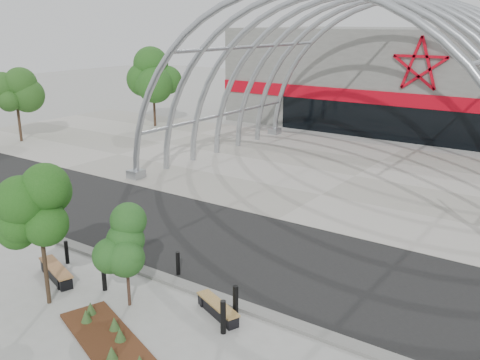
% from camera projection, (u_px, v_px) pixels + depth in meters
% --- Properties ---
extents(ground, '(140.00, 140.00, 0.00)m').
position_uv_depth(ground, '(174.00, 279.00, 18.53)').
color(ground, gray).
rests_on(ground, ground).
extents(road, '(140.00, 7.00, 0.02)m').
position_uv_depth(road, '(233.00, 245.00, 21.28)').
color(road, black).
rests_on(road, ground).
extents(forecourt, '(60.00, 17.00, 0.04)m').
position_uv_depth(forecourt, '(355.00, 176.00, 30.69)').
color(forecourt, '#9D998D').
rests_on(forecourt, ground).
extents(kerb, '(60.00, 0.50, 0.12)m').
position_uv_depth(kerb, '(169.00, 280.00, 18.32)').
color(kerb, slate).
rests_on(kerb, ground).
extents(arena_building, '(34.00, 15.24, 8.00)m').
position_uv_depth(arena_building, '(447.00, 79.00, 43.64)').
color(arena_building, slate).
rests_on(arena_building, ground).
extents(vault_canopy, '(20.80, 15.80, 20.36)m').
position_uv_depth(vault_canopy, '(355.00, 176.00, 30.69)').
color(vault_canopy, '#A0A5AB').
rests_on(vault_canopy, ground).
extents(planting_bed, '(4.72, 2.85, 0.48)m').
position_uv_depth(planting_bed, '(110.00, 340.00, 14.79)').
color(planting_bed, '#3D1A0D').
rests_on(planting_bed, ground).
extents(street_tree_0, '(1.84, 1.84, 4.20)m').
position_uv_depth(street_tree_0, '(39.00, 214.00, 16.09)').
color(street_tree_0, black).
rests_on(street_tree_0, ground).
extents(street_tree_1, '(1.29, 1.29, 3.06)m').
position_uv_depth(street_tree_1, '(125.00, 241.00, 16.19)').
color(street_tree_1, '#331E19').
rests_on(street_tree_1, ground).
extents(bench_0, '(2.24, 1.15, 0.46)m').
position_uv_depth(bench_0, '(56.00, 273.00, 18.47)').
color(bench_0, black).
rests_on(bench_0, ground).
extents(bench_1, '(1.94, 1.12, 0.40)m').
position_uv_depth(bench_1, '(218.00, 309.00, 16.19)').
color(bench_1, black).
rests_on(bench_1, ground).
extents(bollard_0, '(0.14, 0.14, 0.88)m').
position_uv_depth(bollard_0, '(67.00, 252.00, 19.59)').
color(bollard_0, black).
rests_on(bollard_0, ground).
extents(bollard_1, '(0.15, 0.15, 0.96)m').
position_uv_depth(bollard_1, '(104.00, 277.00, 17.62)').
color(bollard_1, black).
rests_on(bollard_1, ground).
extents(bollard_2, '(0.14, 0.14, 0.87)m').
position_uv_depth(bollard_2, '(178.00, 263.00, 18.70)').
color(bollard_2, black).
rests_on(bollard_2, ground).
extents(bollard_3, '(0.16, 0.16, 1.03)m').
position_uv_depth(bollard_3, '(223.00, 317.00, 15.16)').
color(bollard_3, black).
rests_on(bollard_3, ground).
extents(bollard_4, '(0.17, 0.17, 1.04)m').
position_uv_depth(bollard_4, '(236.00, 302.00, 15.98)').
color(bollard_4, black).
rests_on(bollard_4, ground).
extents(bg_tree_0, '(3.00, 3.00, 6.45)m').
position_uv_depth(bg_tree_0, '(153.00, 71.00, 43.90)').
color(bg_tree_0, black).
rests_on(bg_tree_0, ground).
extents(bg_tree_2, '(2.55, 2.55, 5.38)m').
position_uv_depth(bg_tree_2, '(15.00, 89.00, 38.48)').
color(bg_tree_2, '#2F2016').
rests_on(bg_tree_2, ground).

